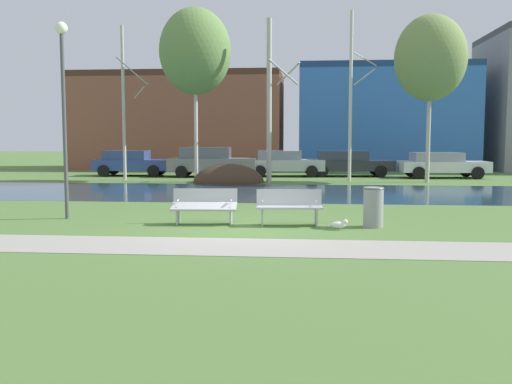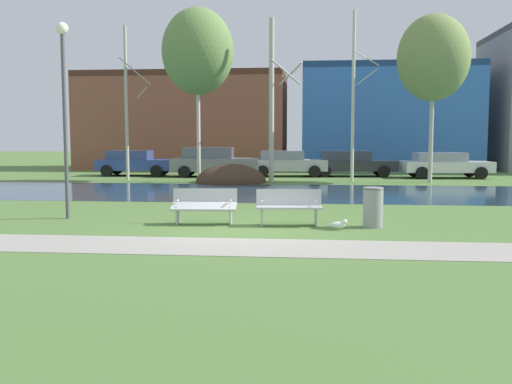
{
  "view_description": "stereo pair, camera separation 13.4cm",
  "coord_description": "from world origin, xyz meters",
  "px_view_note": "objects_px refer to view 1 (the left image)",
  "views": [
    {
      "loc": [
        1.48,
        -13.07,
        2.15
      ],
      "look_at": [
        0.15,
        1.62,
        0.73
      ],
      "focal_mm": 40.16,
      "sensor_mm": 36.0,
      "label": 1
    },
    {
      "loc": [
        1.62,
        -13.06,
        2.15
      ],
      "look_at": [
        0.15,
        1.62,
        0.73
      ],
      "focal_mm": 40.16,
      "sensor_mm": 36.0,
      "label": 2
    }
  ],
  "objects_px": {
    "trash_bin": "(373,206)",
    "seagull": "(339,224)",
    "bench_left": "(204,205)",
    "streetlamp": "(63,88)",
    "bench_right": "(289,206)",
    "parked_suv_fifth_white": "(441,164)",
    "parked_hatch_third_silver": "(284,163)",
    "parked_wagon_fourth_dark": "(347,163)",
    "parked_van_nearest_blue": "(131,162)",
    "parked_sedan_second_grey": "(211,161)"
  },
  "relations": [
    {
      "from": "bench_right",
      "to": "seagull",
      "type": "bearing_deg",
      "value": -27.63
    },
    {
      "from": "parked_sedan_second_grey",
      "to": "parked_wagon_fourth_dark",
      "type": "relative_size",
      "value": 1.0
    },
    {
      "from": "bench_left",
      "to": "seagull",
      "type": "relative_size",
      "value": 3.86
    },
    {
      "from": "parked_wagon_fourth_dark",
      "to": "parked_sedan_second_grey",
      "type": "bearing_deg",
      "value": -171.72
    },
    {
      "from": "trash_bin",
      "to": "seagull",
      "type": "distance_m",
      "value": 1.04
    },
    {
      "from": "parked_wagon_fourth_dark",
      "to": "parked_suv_fifth_white",
      "type": "height_order",
      "value": "parked_wagon_fourth_dark"
    },
    {
      "from": "trash_bin",
      "to": "bench_right",
      "type": "bearing_deg",
      "value": 176.85
    },
    {
      "from": "bench_left",
      "to": "parked_suv_fifth_white",
      "type": "height_order",
      "value": "parked_suv_fifth_white"
    },
    {
      "from": "seagull",
      "to": "parked_suv_fifth_white",
      "type": "distance_m",
      "value": 18.74
    },
    {
      "from": "parked_suv_fifth_white",
      "to": "trash_bin",
      "type": "bearing_deg",
      "value": -107.65
    },
    {
      "from": "bench_right",
      "to": "parked_hatch_third_silver",
      "type": "height_order",
      "value": "parked_hatch_third_silver"
    },
    {
      "from": "bench_right",
      "to": "seagull",
      "type": "height_order",
      "value": "bench_right"
    },
    {
      "from": "seagull",
      "to": "parked_hatch_third_silver",
      "type": "bearing_deg",
      "value": 96.4
    },
    {
      "from": "streetlamp",
      "to": "parked_van_nearest_blue",
      "type": "relative_size",
      "value": 1.21
    },
    {
      "from": "parked_hatch_third_silver",
      "to": "parked_wagon_fourth_dark",
      "type": "bearing_deg",
      "value": 5.73
    },
    {
      "from": "trash_bin",
      "to": "parked_van_nearest_blue",
      "type": "bearing_deg",
      "value": 123.26
    },
    {
      "from": "bench_right",
      "to": "trash_bin",
      "type": "bearing_deg",
      "value": -3.15
    },
    {
      "from": "streetlamp",
      "to": "trash_bin",
      "type": "bearing_deg",
      "value": -5.28
    },
    {
      "from": "parked_hatch_third_silver",
      "to": "parked_sedan_second_grey",
      "type": "bearing_deg",
      "value": -169.51
    },
    {
      "from": "bench_left",
      "to": "bench_right",
      "type": "distance_m",
      "value": 2.09
    },
    {
      "from": "parked_hatch_third_silver",
      "to": "seagull",
      "type": "bearing_deg",
      "value": -83.6
    },
    {
      "from": "bench_right",
      "to": "parked_suv_fifth_white",
      "type": "height_order",
      "value": "parked_suv_fifth_white"
    },
    {
      "from": "trash_bin",
      "to": "parked_sedan_second_grey",
      "type": "distance_m",
      "value": 18.27
    },
    {
      "from": "parked_hatch_third_silver",
      "to": "parked_suv_fifth_white",
      "type": "bearing_deg",
      "value": -3.7
    },
    {
      "from": "trash_bin",
      "to": "parked_suv_fifth_white",
      "type": "relative_size",
      "value": 0.21
    },
    {
      "from": "bench_left",
      "to": "streetlamp",
      "type": "height_order",
      "value": "streetlamp"
    },
    {
      "from": "bench_left",
      "to": "parked_sedan_second_grey",
      "type": "height_order",
      "value": "parked_sedan_second_grey"
    },
    {
      "from": "trash_bin",
      "to": "seagull",
      "type": "relative_size",
      "value": 2.27
    },
    {
      "from": "bench_right",
      "to": "parked_suv_fifth_white",
      "type": "relative_size",
      "value": 0.36
    },
    {
      "from": "parked_sedan_second_grey",
      "to": "parked_wagon_fourth_dark",
      "type": "height_order",
      "value": "parked_sedan_second_grey"
    },
    {
      "from": "bench_right",
      "to": "parked_sedan_second_grey",
      "type": "xyz_separation_m",
      "value": [
        -4.8,
        16.83,
        0.36
      ]
    },
    {
      "from": "parked_sedan_second_grey",
      "to": "streetlamp",
      "type": "bearing_deg",
      "value": -93.82
    },
    {
      "from": "bench_left",
      "to": "parked_hatch_third_silver",
      "type": "height_order",
      "value": "parked_hatch_third_silver"
    },
    {
      "from": "trash_bin",
      "to": "parked_suv_fifth_white",
      "type": "height_order",
      "value": "parked_suv_fifth_white"
    },
    {
      "from": "trash_bin",
      "to": "parked_hatch_third_silver",
      "type": "xyz_separation_m",
      "value": [
        -2.86,
        17.68,
        0.25
      ]
    },
    {
      "from": "bench_right",
      "to": "parked_van_nearest_blue",
      "type": "height_order",
      "value": "parked_van_nearest_blue"
    },
    {
      "from": "parked_suv_fifth_white",
      "to": "parked_sedan_second_grey",
      "type": "bearing_deg",
      "value": -179.1
    },
    {
      "from": "bench_right",
      "to": "trash_bin",
      "type": "relative_size",
      "value": 1.7
    },
    {
      "from": "bench_left",
      "to": "bench_right",
      "type": "relative_size",
      "value": 1.0
    },
    {
      "from": "parked_sedan_second_grey",
      "to": "parked_hatch_third_silver",
      "type": "relative_size",
      "value": 1.13
    },
    {
      "from": "bench_left",
      "to": "seagull",
      "type": "xyz_separation_m",
      "value": [
        3.28,
        -0.62,
        -0.34
      ]
    },
    {
      "from": "parked_wagon_fourth_dark",
      "to": "parked_suv_fifth_white",
      "type": "xyz_separation_m",
      "value": [
        4.85,
        -0.89,
        -0.02
      ]
    },
    {
      "from": "streetlamp",
      "to": "parked_hatch_third_silver",
      "type": "xyz_separation_m",
      "value": [
        5.03,
        16.95,
        -2.67
      ]
    },
    {
      "from": "parked_sedan_second_grey",
      "to": "seagull",
      "type": "bearing_deg",
      "value": -71.07
    },
    {
      "from": "bench_left",
      "to": "trash_bin",
      "type": "height_order",
      "value": "trash_bin"
    },
    {
      "from": "bench_left",
      "to": "parked_suv_fifth_white",
      "type": "xyz_separation_m",
      "value": [
        9.55,
        17.03,
        0.25
      ]
    },
    {
      "from": "parked_hatch_third_silver",
      "to": "parked_wagon_fourth_dark",
      "type": "relative_size",
      "value": 0.89
    },
    {
      "from": "bench_left",
      "to": "streetlamp",
      "type": "xyz_separation_m",
      "value": [
        -3.79,
        0.62,
        2.95
      ]
    },
    {
      "from": "streetlamp",
      "to": "parked_van_nearest_blue",
      "type": "distance_m",
      "value": 17.17
    },
    {
      "from": "bench_right",
      "to": "parked_wagon_fourth_dark",
      "type": "bearing_deg",
      "value": 81.69
    }
  ]
}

